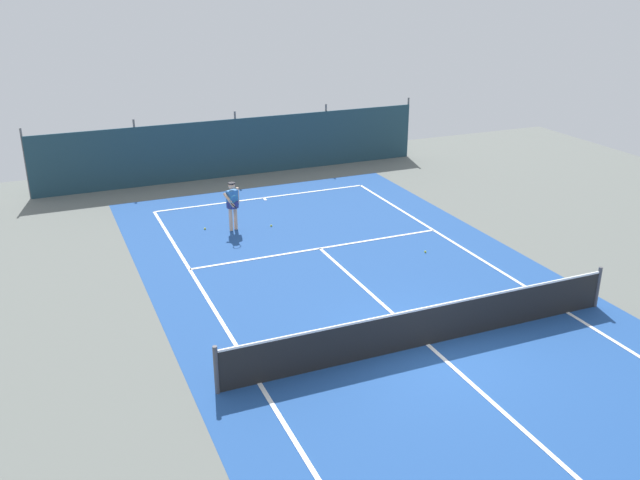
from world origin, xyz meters
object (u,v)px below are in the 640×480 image
at_px(tennis_player, 233,203).
at_px(tennis_ball_by_sideline, 205,229).
at_px(tennis_ball_midcourt, 271,226).
at_px(tennis_net, 429,325).
at_px(tennis_ball_near_player, 425,252).

relative_size(tennis_player, tennis_ball_by_sideline, 24.85).
bearing_deg(tennis_ball_midcourt, tennis_player, 171.57).
relative_size(tennis_net, tennis_ball_midcourt, 153.33).
distance_m(tennis_net, tennis_ball_midcourt, 8.90).
bearing_deg(tennis_ball_midcourt, tennis_ball_near_player, -48.17).
relative_size(tennis_net, tennis_ball_by_sideline, 153.33).
bearing_deg(tennis_player, tennis_ball_midcourt, 148.72).
bearing_deg(tennis_ball_near_player, tennis_net, -120.55).
bearing_deg(tennis_ball_by_sideline, tennis_player, -24.71).
bearing_deg(tennis_ball_near_player, tennis_ball_by_sideline, 141.19).
height_order(tennis_net, tennis_ball_midcourt, tennis_net).
distance_m(tennis_player, tennis_ball_by_sideline, 1.34).
distance_m(tennis_net, tennis_player, 9.27).
bearing_deg(tennis_ball_near_player, tennis_player, 139.08).
bearing_deg(tennis_net, tennis_player, 102.47).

